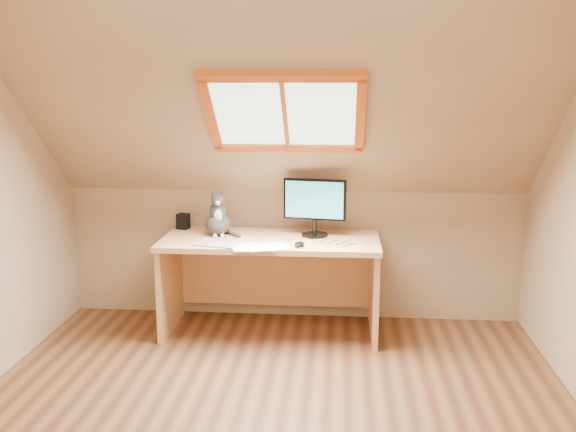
# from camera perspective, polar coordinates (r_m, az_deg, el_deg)

# --- Properties ---
(ground) EXTENTS (3.50, 3.50, 0.00)m
(ground) POSITION_cam_1_polar(r_m,az_deg,el_deg) (3.60, -1.80, -18.47)
(ground) COLOR brown
(ground) RESTS_ON ground
(room_shell) EXTENTS (3.52, 3.52, 2.41)m
(room_shell) POSITION_cam_1_polar(r_m,az_deg,el_deg) (3.04, -2.18, 4.57)
(room_shell) COLOR tan
(room_shell) RESTS_ON ground
(desk) EXTENTS (1.57, 0.68, 0.71)m
(desk) POSITION_cam_1_polar(r_m,az_deg,el_deg) (4.75, -1.46, -4.38)
(desk) COLOR #E4AC6C
(desk) RESTS_ON ground
(monitor) EXTENTS (0.46, 0.19, 0.42)m
(monitor) POSITION_cam_1_polar(r_m,az_deg,el_deg) (4.64, 2.39, 1.13)
(monitor) COLOR black
(monitor) RESTS_ON desk
(cat) EXTENTS (0.23, 0.26, 0.34)m
(cat) POSITION_cam_1_polar(r_m,az_deg,el_deg) (4.73, -6.24, -0.24)
(cat) COLOR #413C3A
(cat) RESTS_ON desk
(desk_speaker) EXTENTS (0.10, 0.10, 0.12)m
(desk_speaker) POSITION_cam_1_polar(r_m,az_deg,el_deg) (4.98, -9.30, -0.46)
(desk_speaker) COLOR black
(desk_speaker) RESTS_ON desk
(graphics_tablet) EXTENTS (0.34, 0.28, 0.01)m
(graphics_tablet) POSITION_cam_1_polar(r_m,az_deg,el_deg) (4.48, -6.19, -2.44)
(graphics_tablet) COLOR #B2B2B7
(graphics_tablet) RESTS_ON desk
(mouse) EXTENTS (0.08, 0.12, 0.03)m
(mouse) POSITION_cam_1_polar(r_m,az_deg,el_deg) (4.39, 1.03, -2.52)
(mouse) COLOR black
(mouse) RESTS_ON desk
(papers) EXTENTS (0.35, 0.30, 0.01)m
(papers) POSITION_cam_1_polar(r_m,az_deg,el_deg) (4.38, -2.71, -2.74)
(papers) COLOR white
(papers) RESTS_ON desk
(cables) EXTENTS (0.51, 0.26, 0.01)m
(cables) POSITION_cam_1_polar(r_m,az_deg,el_deg) (4.49, 3.13, -2.39)
(cables) COLOR silver
(cables) RESTS_ON desk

